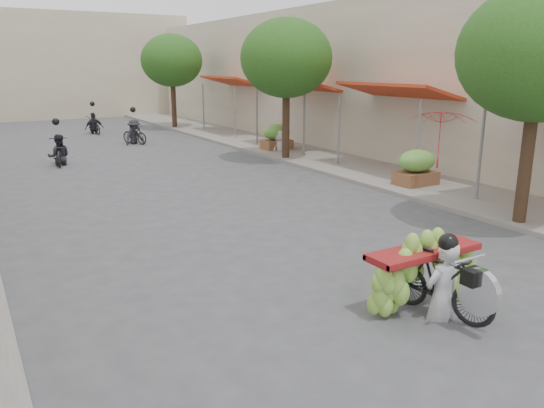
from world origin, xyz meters
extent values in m
plane|color=#4C4D51|center=(0.00, 0.00, 0.00)|extent=(120.00, 120.00, 0.00)
cube|color=gray|center=(7.00, 15.00, 0.06)|extent=(4.00, 60.00, 0.12)
cube|color=#BDB29D|center=(12.00, 14.00, 3.00)|extent=(8.00, 40.00, 6.00)
cylinder|color=slate|center=(6.30, 5.90, 1.27)|extent=(0.08, 0.08, 2.55)
cube|color=#A93016|center=(7.12, 10.00, 2.75)|extent=(1.77, 4.20, 0.53)
cylinder|color=slate|center=(6.30, 8.10, 1.27)|extent=(0.08, 0.08, 2.55)
cylinder|color=slate|center=(6.30, 11.90, 1.27)|extent=(0.08, 0.08, 2.55)
cube|color=#A93016|center=(7.12, 16.00, 2.75)|extent=(1.77, 4.20, 0.53)
cylinder|color=slate|center=(6.30, 14.10, 1.27)|extent=(0.08, 0.08, 2.55)
cylinder|color=slate|center=(6.30, 17.90, 1.27)|extent=(0.08, 0.08, 2.55)
cube|color=#A93016|center=(7.12, 22.00, 2.75)|extent=(1.77, 4.20, 0.53)
cylinder|color=slate|center=(6.30, 20.10, 1.27)|extent=(0.08, 0.08, 2.55)
cylinder|color=slate|center=(6.30, 23.90, 1.27)|extent=(0.08, 0.08, 2.55)
cube|color=#C1B599|center=(0.00, 38.00, 3.50)|extent=(20.00, 6.00, 7.00)
cylinder|color=#3A2719|center=(5.40, 4.00, 1.60)|extent=(0.28, 0.28, 3.20)
ellipsoid|color=#28591A|center=(5.40, 4.00, 3.80)|extent=(3.40, 3.40, 2.90)
cylinder|color=#3A2719|center=(5.40, 14.00, 1.60)|extent=(0.28, 0.28, 3.20)
ellipsoid|color=#28591A|center=(5.40, 14.00, 3.80)|extent=(3.40, 3.40, 2.90)
cylinder|color=#3A2719|center=(5.40, 26.00, 1.60)|extent=(0.28, 0.28, 3.20)
ellipsoid|color=#28591A|center=(5.40, 26.00, 3.80)|extent=(3.40, 3.40, 2.90)
cube|color=brown|center=(6.20, 8.00, 0.37)|extent=(1.20, 0.80, 0.50)
ellipsoid|color=#63A93F|center=(6.20, 8.00, 0.95)|extent=(1.20, 0.88, 0.66)
cube|color=brown|center=(6.20, 16.00, 0.37)|extent=(1.20, 0.80, 0.50)
ellipsoid|color=#63A93F|center=(6.20, 16.00, 0.95)|extent=(1.20, 0.88, 0.66)
imported|color=black|center=(0.41, 1.81, 0.50)|extent=(0.91, 1.76, 1.00)
cylinder|color=silver|center=(0.41, 1.16, 0.62)|extent=(0.10, 0.66, 0.66)
cube|color=black|center=(0.41, 1.26, 0.80)|extent=(0.28, 0.22, 0.22)
cylinder|color=silver|center=(0.41, 1.36, 1.02)|extent=(0.60, 0.05, 0.05)
cube|color=maroon|center=(0.41, 2.16, 0.88)|extent=(1.87, 0.55, 0.10)
imported|color=silver|center=(0.41, 1.76, 1.17)|extent=(0.63, 0.46, 1.74)
sphere|color=black|center=(0.41, 1.73, 2.01)|extent=(0.28, 0.28, 0.28)
imported|color=red|center=(5.98, 6.98, 2.42)|extent=(1.83, 1.83, 1.63)
imported|color=silver|center=(6.15, 15.71, 0.96)|extent=(0.94, 0.72, 1.68)
imported|color=black|center=(-2.25, 17.39, 0.47)|extent=(0.93, 1.77, 0.94)
imported|color=#212228|center=(-2.25, 17.39, 1.12)|extent=(0.87, 0.62, 1.65)
sphere|color=black|center=(-2.25, 17.39, 1.58)|extent=(0.26, 0.26, 0.26)
imported|color=black|center=(1.68, 21.24, 0.45)|extent=(1.08, 1.54, 0.89)
imported|color=#212228|center=(1.68, 21.24, 1.12)|extent=(1.19, 0.98, 1.65)
sphere|color=black|center=(1.68, 21.24, 1.58)|extent=(0.26, 0.26, 0.26)
imported|color=black|center=(0.93, 26.06, 0.45)|extent=(0.73, 1.65, 0.90)
imported|color=#212228|center=(0.93, 26.06, 1.12)|extent=(1.01, 0.63, 1.65)
sphere|color=black|center=(0.93, 26.06, 1.58)|extent=(0.26, 0.26, 0.26)
camera|label=1|loc=(-5.29, -3.08, 3.55)|focal=35.00mm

